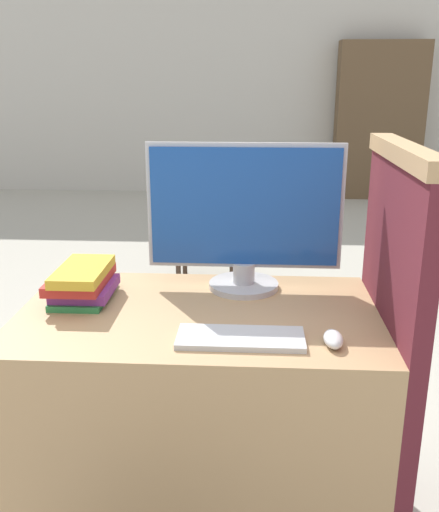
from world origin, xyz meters
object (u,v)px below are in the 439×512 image
object	(u,v)px
keyboard	(241,338)
mouse	(333,339)
monitor	(245,217)
book_stack	(83,282)
far_chair	(208,217)

from	to	relation	value
keyboard	mouse	size ratio (longest dim) A/B	3.43
monitor	keyboard	bearing A→B (deg)	-90.11
book_stack	far_chair	xyz separation A→B (m)	(0.22, 2.35, -0.34)
monitor	far_chair	bearing A→B (deg)	97.71
book_stack	far_chair	size ratio (longest dim) A/B	0.32
monitor	keyboard	xyz separation A→B (m)	(-0.00, -0.41, -0.24)
far_chair	mouse	bearing A→B (deg)	-52.76
monitor	far_chair	distance (m)	2.30
mouse	far_chair	world-z (taller)	far_chair
monitor	keyboard	distance (m)	0.48
keyboard	book_stack	world-z (taller)	book_stack
keyboard	mouse	xyz separation A→B (m)	(0.25, -0.01, 0.01)
book_stack	mouse	bearing A→B (deg)	-20.67
book_stack	keyboard	bearing A→B (deg)	-28.15
mouse	book_stack	xyz separation A→B (m)	(-0.77, 0.29, 0.04)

